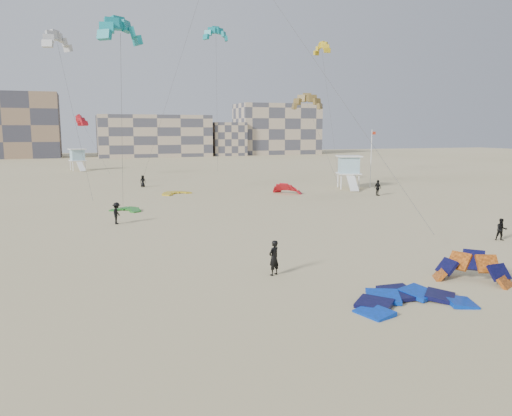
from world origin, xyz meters
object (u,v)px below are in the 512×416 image
object	(u,v)px
kite_ground_blue	(411,305)
kitesurfer_main	(274,258)
kite_ground_orange	(471,281)
lifeguard_tower_near	(349,172)

from	to	relation	value
kite_ground_blue	kitesurfer_main	distance (m)	7.56
kite_ground_orange	kitesurfer_main	bearing A→B (deg)	-160.69
kite_ground_orange	lifeguard_tower_near	xyz separation A→B (m)	(14.81, 38.74, 2.15)
kitesurfer_main	lifeguard_tower_near	bearing A→B (deg)	-153.75
lifeguard_tower_near	kitesurfer_main	bearing A→B (deg)	-106.35
kite_ground_orange	lifeguard_tower_near	bearing A→B (deg)	113.99
kite_ground_orange	kitesurfer_main	distance (m)	10.19
kite_ground_orange	lifeguard_tower_near	world-z (taller)	lifeguard_tower_near
kite_ground_blue	lifeguard_tower_near	xyz separation A→B (m)	(19.85, 40.64, 2.15)
kitesurfer_main	lifeguard_tower_near	distance (m)	41.90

